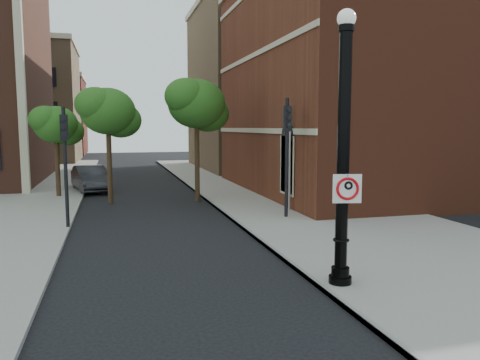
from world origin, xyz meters
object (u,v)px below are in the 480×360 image
object	(u,v)px
no_parking_sign	(347,188)
parked_car	(91,179)
lamppost	(343,164)
traffic_signal_right	(287,138)
traffic_signal_left	(65,148)

from	to	relation	value
no_parking_sign	parked_car	bearing A→B (deg)	121.31
lamppost	traffic_signal_right	xyz separation A→B (m)	(1.67, 7.85, 0.37)
no_parking_sign	traffic_signal_right	bearing A→B (deg)	91.25
traffic_signal_right	parked_car	bearing A→B (deg)	135.90
parked_car	traffic_signal_right	bearing A→B (deg)	-66.24
traffic_signal_left	no_parking_sign	bearing A→B (deg)	-57.39
parked_car	traffic_signal_left	world-z (taller)	traffic_signal_left
no_parking_sign	traffic_signal_left	xyz separation A→B (m)	(-6.62, 8.26, 0.63)
no_parking_sign	traffic_signal_left	size ratio (longest dim) A/B	0.15
lamppost	traffic_signal_left	bearing A→B (deg)	129.10
parked_car	traffic_signal_left	bearing A→B (deg)	-104.57
parked_car	traffic_signal_right	xyz separation A→B (m)	(7.91, -10.73, 2.51)
lamppost	traffic_signal_right	size ratio (longest dim) A/B	1.29
lamppost	no_parking_sign	world-z (taller)	lamppost
no_parking_sign	parked_car	distance (m)	19.81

